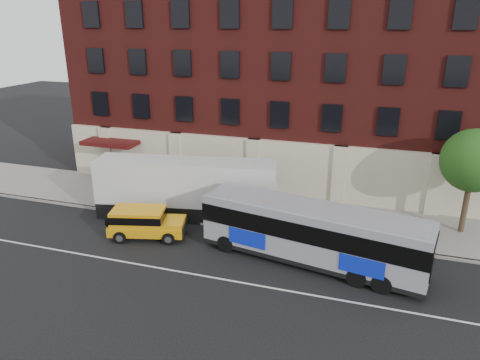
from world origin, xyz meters
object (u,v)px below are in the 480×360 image
(street_tree, at_px, (474,163))
(shipping_container, at_px, (186,189))
(city_bus, at_px, (312,232))
(yellow_suv, at_px, (144,221))
(sign_pole, at_px, (106,190))

(street_tree, height_order, shipping_container, street_tree)
(city_bus, height_order, shipping_container, shipping_container)
(yellow_suv, bearing_deg, city_bus, 0.15)
(sign_pole, relative_size, city_bus, 0.21)
(city_bus, xyz_separation_m, yellow_suv, (-9.72, -0.03, -0.76))
(shipping_container, bearing_deg, city_bus, -21.54)
(sign_pole, bearing_deg, yellow_suv, -32.46)
(sign_pole, relative_size, yellow_suv, 0.53)
(sign_pole, relative_size, street_tree, 0.40)
(street_tree, bearing_deg, sign_pole, -171.39)
(street_tree, height_order, city_bus, street_tree)
(street_tree, bearing_deg, shipping_container, -170.78)
(sign_pole, xyz_separation_m, shipping_container, (5.50, 0.65, 0.42))
(sign_pole, distance_m, shipping_container, 5.56)
(street_tree, relative_size, city_bus, 0.52)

